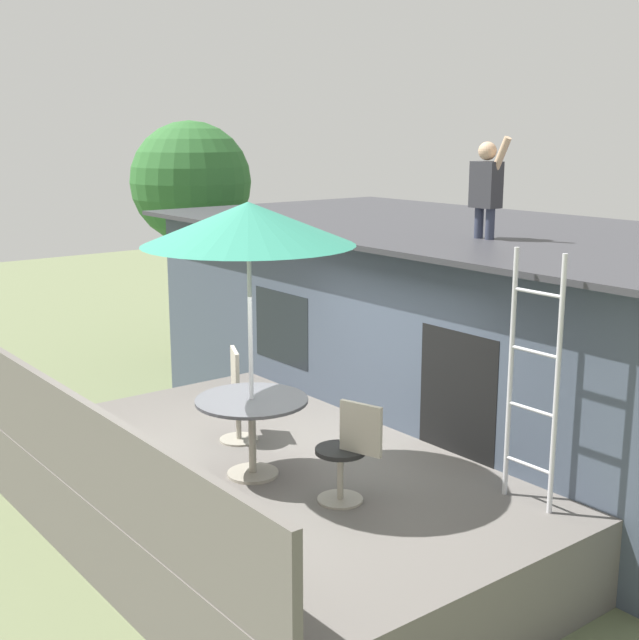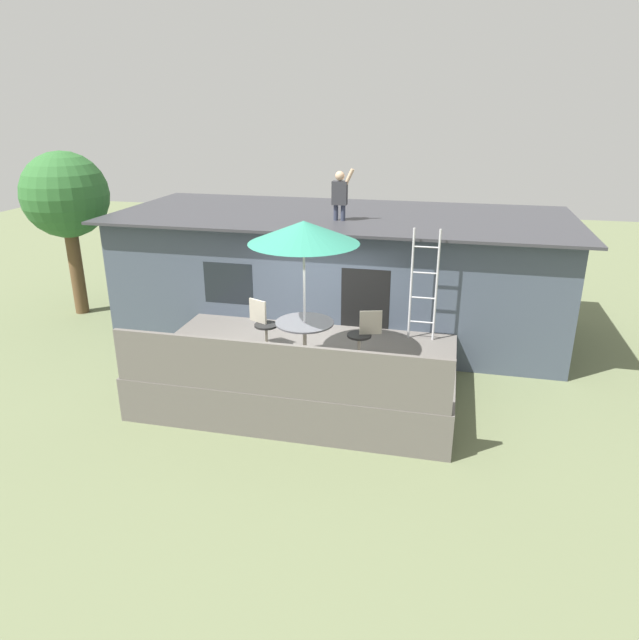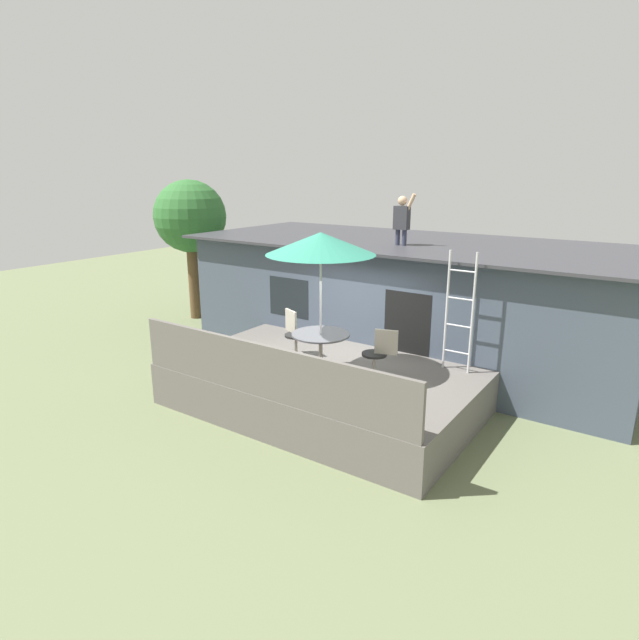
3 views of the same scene
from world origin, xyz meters
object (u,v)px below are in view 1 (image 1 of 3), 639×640
object	(u,v)px
person_figure	(487,183)
backyard_tree	(191,185)
step_ladder	(533,381)
patio_chair_left	(237,396)
patio_table	(252,415)
patio_chair_right	(348,453)
patio_umbrella	(248,224)

from	to	relation	value
person_figure	backyard_tree	world-z (taller)	backyard_tree
step_ladder	patio_chair_left	bearing A→B (deg)	-159.19
patio_table	patio_chair_right	distance (m)	1.06
patio_chair_left	backyard_tree	bearing A→B (deg)	178.71
person_figure	patio_chair_left	size ratio (longest dim) A/B	1.21
patio_umbrella	patio_chair_left	size ratio (longest dim) A/B	2.76
patio_table	backyard_tree	distance (m)	7.88
patio_umbrella	person_figure	distance (m)	3.10
patio_chair_right	backyard_tree	size ratio (longest dim) A/B	0.22
patio_table	person_figure	world-z (taller)	person_figure
step_ladder	backyard_tree	distance (m)	9.17
patio_table	backyard_tree	size ratio (longest dim) A/B	0.25
patio_table	patio_umbrella	size ratio (longest dim) A/B	0.41
patio_umbrella	person_figure	bearing A→B (deg)	89.81
patio_umbrella	backyard_tree	size ratio (longest dim) A/B	0.62
patio_table	person_figure	bearing A→B (deg)	89.81
step_ladder	person_figure	distance (m)	2.92
patio_table	step_ladder	bearing A→B (deg)	37.66
patio_chair_right	patio_chair_left	bearing A→B (deg)	-20.47
step_ladder	person_figure	bearing A→B (deg)	141.34
person_figure	patio_chair_right	bearing A→B (deg)	-70.23
patio_table	step_ladder	size ratio (longest dim) A/B	0.47
step_ladder	patio_chair_left	distance (m)	3.16
patio_umbrella	patio_table	bearing A→B (deg)	0.00
patio_chair_left	backyard_tree	xyz separation A→B (m)	(-6.02, 2.94, 1.75)
patio_chair_left	patio_chair_right	distance (m)	1.93
patio_table	person_figure	size ratio (longest dim) A/B	0.94
patio_umbrella	patio_chair_left	xyz separation A→B (m)	(-0.92, 0.42, -1.89)
patio_table	step_ladder	world-z (taller)	step_ladder
patio_umbrella	step_ladder	size ratio (longest dim) A/B	1.15
patio_umbrella	patio_chair_right	size ratio (longest dim) A/B	2.76
patio_umbrella	person_figure	world-z (taller)	person_figure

